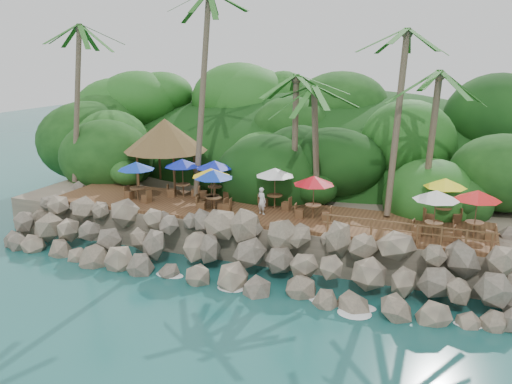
% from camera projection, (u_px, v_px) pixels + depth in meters
% --- Properties ---
extents(ground, '(140.00, 140.00, 0.00)m').
position_uv_depth(ground, '(212.00, 288.00, 26.39)').
color(ground, '#19514F').
rests_on(ground, ground).
extents(land_base, '(32.00, 25.20, 2.10)m').
position_uv_depth(land_base, '(304.00, 190.00, 40.51)').
color(land_base, gray).
rests_on(land_base, ground).
extents(jungle_hill, '(44.80, 28.00, 15.40)m').
position_uv_depth(jungle_hill, '(328.00, 182.00, 47.53)').
color(jungle_hill, '#143811').
rests_on(jungle_hill, ground).
extents(seawall, '(29.00, 4.00, 2.30)m').
position_uv_depth(seawall, '(228.00, 252.00, 27.89)').
color(seawall, gray).
rests_on(seawall, ground).
extents(terrace, '(26.00, 5.00, 0.20)m').
position_uv_depth(terrace, '(256.00, 212.00, 31.22)').
color(terrace, brown).
rests_on(terrace, land_base).
extents(jungle_foliage, '(44.00, 16.00, 12.00)m').
position_uv_depth(jungle_foliage, '(300.00, 207.00, 39.88)').
color(jungle_foliage, '#143811').
rests_on(jungle_foliage, ground).
extents(foam_line, '(25.20, 0.80, 0.06)m').
position_uv_depth(foam_line, '(214.00, 285.00, 26.65)').
color(foam_line, white).
rests_on(foam_line, ground).
extents(palms, '(29.50, 6.83, 13.74)m').
position_uv_depth(palms, '(278.00, 46.00, 30.99)').
color(palms, brown).
rests_on(palms, ground).
extents(palapa, '(5.65, 5.65, 4.60)m').
position_uv_depth(palapa, '(165.00, 135.00, 36.09)').
color(palapa, brown).
rests_on(palapa, ground).
extents(dining_clusters, '(21.64, 5.09, 2.46)m').
position_uv_depth(dining_clusters, '(282.00, 178.00, 30.13)').
color(dining_clusters, brown).
rests_on(dining_clusters, terrace).
extents(railing, '(8.30, 0.10, 1.00)m').
position_uv_depth(railing, '(406.00, 230.00, 25.85)').
color(railing, brown).
rests_on(railing, terrace).
extents(waiter, '(0.68, 0.57, 1.57)m').
position_uv_depth(waiter, '(262.00, 201.00, 30.27)').
color(waiter, white).
rests_on(waiter, terrace).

